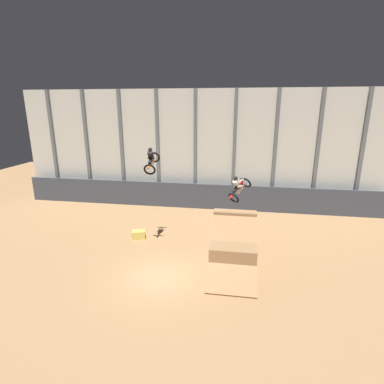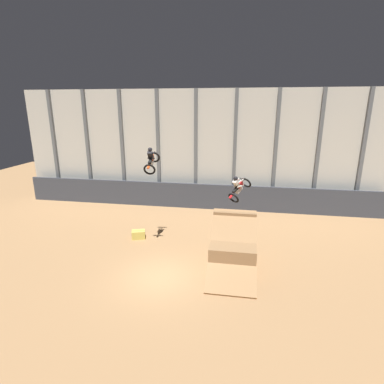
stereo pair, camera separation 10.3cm
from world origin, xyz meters
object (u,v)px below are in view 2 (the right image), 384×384
object	(u,v)px
rider_bike_left_air	(151,160)
dirt_ramp	(233,248)
hay_bale_trackside	(138,234)
rider_bike_right_air	(239,188)

from	to	relation	value
rider_bike_left_air	dirt_ramp	bearing A→B (deg)	-21.25
rider_bike_left_air	hay_bale_trackside	world-z (taller)	rider_bike_left_air
hay_bale_trackside	dirt_ramp	bearing A→B (deg)	-19.91
rider_bike_right_air	hay_bale_trackside	bearing A→B (deg)	-148.10
dirt_ramp	rider_bike_left_air	size ratio (longest dim) A/B	2.55
rider_bike_right_air	hay_bale_trackside	size ratio (longest dim) A/B	1.71
rider_bike_right_air	dirt_ramp	bearing A→B (deg)	-58.65
dirt_ramp	rider_bike_left_air	bearing A→B (deg)	162.10
rider_bike_right_air	hay_bale_trackside	distance (m)	7.66
rider_bike_left_air	hay_bale_trackside	size ratio (longest dim) A/B	1.81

